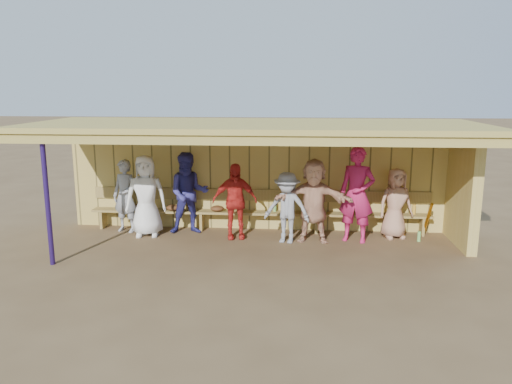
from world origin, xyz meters
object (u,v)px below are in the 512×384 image
player_b (146,196)px  player_g (357,195)px  player_e (287,208)px  player_c (189,193)px  bench (259,208)px  player_f (314,201)px  player_h (396,203)px  player_a (125,196)px  player_d (235,201)px

player_b → player_g: player_g is taller
player_e → player_c: bearing=-179.5°
player_c → bench: player_c is taller
player_e → player_f: size_ratio=0.85×
player_b → player_h: player_b is taller
player_a → bench: bearing=20.9°
player_d → player_b: bearing=166.7°
player_c → player_f: 2.74m
player_d → bench: size_ratio=0.21×
player_d → player_f: (1.66, -0.11, 0.06)m
player_c → player_h: player_c is taller
player_g → player_h: 0.96m
player_a → bench: player_a is taller
player_h → player_d: bearing=169.8°
player_c → player_h: (4.47, 0.01, -0.15)m
player_e → player_h: (2.31, 0.52, 0.02)m
player_b → player_e: player_b is taller
player_b → player_e: size_ratio=1.20×
player_d → player_e: bearing=-23.4°
player_d → player_h: 3.43m
bench → player_c: bearing=-168.4°
player_e → player_h: size_ratio=0.98×
player_f → player_h: player_f is taller
player_g → player_a: bearing=-166.6°
player_d → player_e: size_ratio=1.09×
player_a → player_b: (0.55, -0.27, 0.07)m
player_g → player_b: bearing=-163.6°
player_g → player_h: bearing=37.5°
player_f → player_h: size_ratio=1.15×
player_d → bench: (0.47, 0.61, -0.28)m
player_e → player_g: player_g is taller
player_h → bench: (-2.95, 0.31, -0.23)m
player_a → player_h: bearing=15.0°
player_d → player_f: bearing=-15.9°
player_c → player_e: (2.17, -0.51, -0.16)m
player_b → bench: player_b is taller
player_c → player_e: bearing=-25.4°
player_h → bench: player_h is taller
player_a → player_c: (1.43, -0.01, 0.09)m
player_f → player_h: bearing=17.5°
player_f → player_a: bearing=178.9°
player_f → player_h: 1.81m
player_f → player_g: bearing=9.8°
player_b → player_f: (3.60, -0.14, -0.01)m
player_b → player_c: bearing=7.6°
player_f → player_g: size_ratio=0.87×
player_d → bench: player_d is taller
player_d → player_h: (3.42, 0.30, -0.05)m
player_a → player_h: (5.90, 0.00, -0.06)m
player_b → bench: bearing=4.7°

